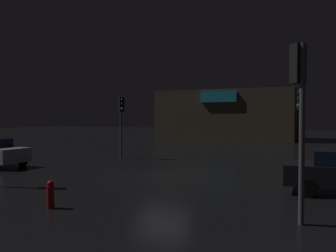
{
  "coord_description": "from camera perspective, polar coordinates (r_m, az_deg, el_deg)",
  "views": [
    {
      "loc": [
        6.84,
        -14.59,
        2.73
      ],
      "look_at": [
        -1.32,
        3.54,
        2.17
      ],
      "focal_mm": 37.33,
      "sensor_mm": 36.0,
      "label": 1
    }
  ],
  "objects": [
    {
      "name": "ground_plane",
      "position": [
        16.34,
        -0.88,
        -8.0
      ],
      "size": [
        120.0,
        120.0,
        0.0
      ],
      "primitive_type": "plane",
      "color": "black"
    },
    {
      "name": "store_building",
      "position": [
        43.08,
        9.85,
        1.78
      ],
      "size": [
        15.81,
        8.83,
        5.73
      ],
      "color": "brown",
      "rests_on": "ground"
    },
    {
      "name": "traffic_signal_cross_right",
      "position": [
        9.41,
        20.62,
        4.58
      ],
      "size": [
        0.43,
        0.41,
        4.55
      ],
      "color": "#595B60",
      "rests_on": "ground"
    },
    {
      "name": "fire_hydrant",
      "position": [
        11.09,
        -18.64,
        -10.55
      ],
      "size": [
        0.22,
        0.22,
        0.83
      ],
      "color": "red",
      "rests_on": "ground"
    },
    {
      "name": "traffic_signal_main",
      "position": [
        22.7,
        -7.63,
        2.01
      ],
      "size": [
        0.42,
        0.42,
        3.94
      ],
      "color": "#595B60",
      "rests_on": "ground"
    },
    {
      "name": "traffic_signal_opposite",
      "position": [
        19.69,
        21.01,
        2.02
      ],
      "size": [
        0.43,
        0.41,
        4.11
      ],
      "color": "#595B60",
      "rests_on": "ground"
    }
  ]
}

